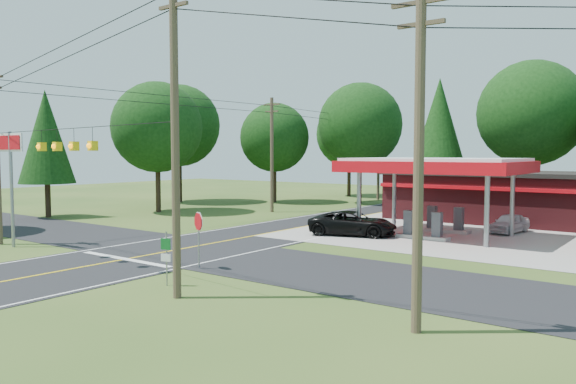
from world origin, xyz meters
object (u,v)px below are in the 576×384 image
Objects in this scene: sedan_car at (509,224)px; big_stop_sign at (11,162)px; suv_car at (353,224)px; gas_canopy at (435,168)px; octagonal_stop_sign at (198,226)px.

sedan_car is 30.31m from big_stop_sign.
suv_car is at bearing 49.45° from big_stop_sign.
gas_canopy is 2.89× the size of sedan_car.
sedan_car is at bearing 68.36° from octagonal_stop_sign.
big_stop_sign is at bearing -133.35° from gas_canopy.
suv_car is 2.11× the size of octagonal_stop_sign.
big_stop_sign reaches higher than octagonal_stop_sign.
gas_canopy is 24.77m from big_stop_sign.
big_stop_sign is at bearing -124.26° from sedan_car.
big_stop_sign reaches higher than gas_canopy.
octagonal_stop_sign is (-0.34, -13.01, 1.18)m from suv_car.
octagonal_stop_sign is (-4.50, -16.01, -2.32)m from gas_canopy.
suv_car is 1.49× the size of sedan_car.
sedan_car is 21.57m from octagonal_stop_sign.
octagonal_stop_sign reaches higher than sedan_car.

